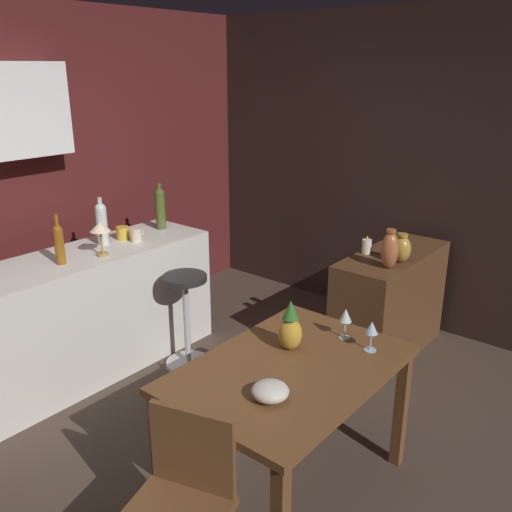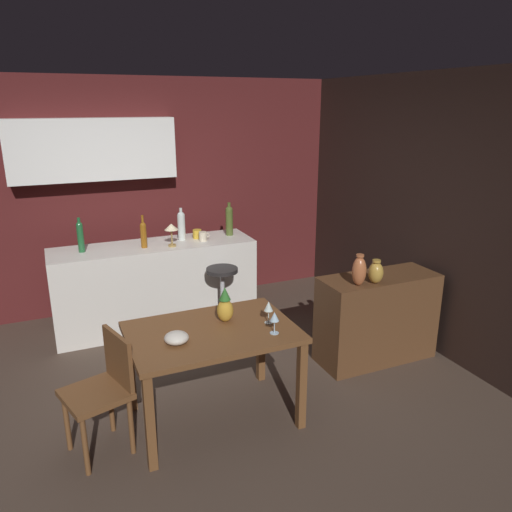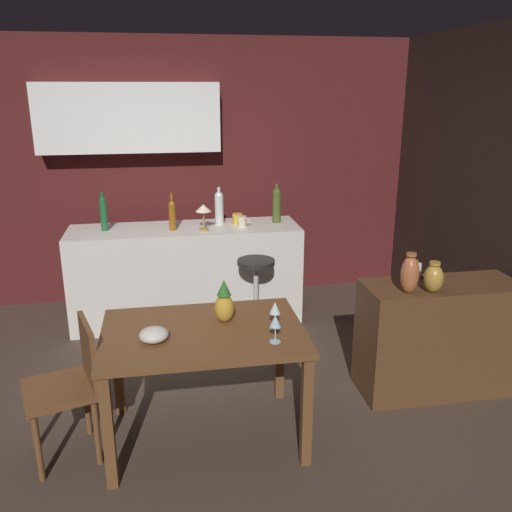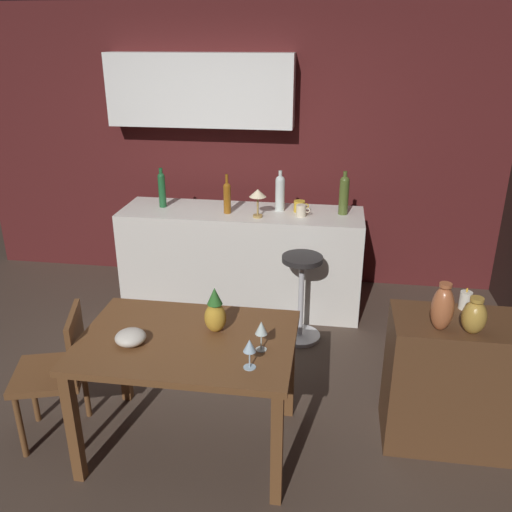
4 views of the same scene
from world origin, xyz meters
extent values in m
plane|color=#47382D|center=(0.00, 0.00, 0.00)|extent=(9.00, 9.00, 0.00)
cube|color=#33231E|center=(2.55, 0.30, 1.30)|extent=(0.10, 4.40, 2.60)
cube|color=brown|center=(0.17, -0.45, 0.72)|extent=(1.21, 0.83, 0.04)
cube|color=brown|center=(-0.38, -0.09, 0.35)|extent=(0.06, 0.06, 0.70)
cube|color=brown|center=(0.73, -0.09, 0.35)|extent=(0.06, 0.06, 0.70)
cube|color=brown|center=(0.73, -0.81, 0.35)|extent=(0.06, 0.06, 0.70)
cube|color=silver|center=(0.16, 1.40, 0.45)|extent=(2.10, 0.60, 0.90)
cube|color=#56351E|center=(1.87, -0.17, 0.41)|extent=(1.10, 0.44, 0.82)
cube|color=brown|center=(-0.50, -0.45, 0.65)|extent=(0.14, 0.37, 0.39)
cylinder|color=#262323|center=(0.73, 0.88, 0.70)|extent=(0.32, 0.32, 0.04)
cylinder|color=silver|center=(0.73, 0.88, 0.35)|extent=(0.04, 0.04, 0.68)
cylinder|color=silver|center=(0.73, 0.88, 0.01)|extent=(0.34, 0.34, 0.03)
cylinder|color=silver|center=(0.57, -0.68, 0.74)|extent=(0.06, 0.06, 0.00)
cylinder|color=silver|center=(0.57, -0.68, 0.79)|extent=(0.01, 0.01, 0.09)
cone|color=silver|center=(0.57, -0.68, 0.87)|extent=(0.07, 0.07, 0.07)
cylinder|color=silver|center=(0.60, -0.51, 0.74)|extent=(0.06, 0.06, 0.00)
cylinder|color=silver|center=(0.60, -0.51, 0.79)|extent=(0.01, 0.01, 0.10)
cone|color=silver|center=(0.60, -0.51, 0.88)|extent=(0.07, 0.07, 0.07)
ellipsoid|color=gold|center=(0.32, -0.35, 0.83)|extent=(0.12, 0.12, 0.17)
cone|color=#2D6B28|center=(0.32, -0.35, 0.96)|extent=(0.09, 0.09, 0.10)
ellipsoid|color=beige|center=(-0.11, -0.55, 0.78)|extent=(0.17, 0.17, 0.08)
cylinder|color=silver|center=(0.49, 1.47, 1.03)|extent=(0.08, 0.08, 0.27)
sphere|color=silver|center=(0.49, 1.47, 1.17)|extent=(0.08, 0.08, 0.08)
cylinder|color=silver|center=(0.49, 1.47, 1.22)|extent=(0.03, 0.03, 0.06)
cylinder|color=#8C5114|center=(0.05, 1.33, 1.02)|extent=(0.06, 0.06, 0.23)
sphere|color=#8C5114|center=(0.05, 1.33, 1.13)|extent=(0.06, 0.06, 0.06)
cylinder|color=#8C5114|center=(0.05, 1.33, 1.19)|extent=(0.02, 0.02, 0.09)
cylinder|color=#475623|center=(1.03, 1.45, 1.04)|extent=(0.08, 0.08, 0.29)
sphere|color=#475623|center=(1.03, 1.45, 1.19)|extent=(0.08, 0.08, 0.08)
cylinder|color=#475623|center=(1.03, 1.45, 1.24)|extent=(0.03, 0.03, 0.06)
cylinder|color=beige|center=(0.68, 1.34, 0.95)|extent=(0.08, 0.08, 0.10)
torus|color=beige|center=(0.73, 1.34, 0.95)|extent=(0.05, 0.01, 0.05)
cylinder|color=gold|center=(0.66, 1.46, 0.95)|extent=(0.10, 0.10, 0.10)
torus|color=gold|center=(0.72, 1.46, 0.95)|extent=(0.05, 0.01, 0.05)
cylinder|color=#A58447|center=(0.32, 1.26, 0.91)|extent=(0.08, 0.08, 0.02)
cylinder|color=#A58447|center=(0.32, 1.26, 1.00)|extent=(0.02, 0.02, 0.16)
cone|color=beige|center=(0.32, 1.26, 1.11)|extent=(0.14, 0.14, 0.06)
cylinder|color=white|center=(1.74, -0.01, 0.87)|extent=(0.07, 0.07, 0.11)
ellipsoid|color=yellow|center=(1.74, -0.01, 0.94)|extent=(0.01, 0.01, 0.03)
ellipsoid|color=#B78C38|center=(1.72, -0.30, 0.92)|extent=(0.13, 0.13, 0.19)
cylinder|color=#B78C38|center=(1.72, -0.30, 1.02)|extent=(0.07, 0.07, 0.02)
ellipsoid|color=#B26038|center=(1.55, -0.28, 0.95)|extent=(0.12, 0.12, 0.26)
cylinder|color=#B26038|center=(1.55, -0.28, 1.09)|extent=(0.07, 0.07, 0.02)
camera|label=1|loc=(-1.78, -1.83, 2.14)|focal=38.61mm
camera|label=2|loc=(-0.83, -3.55, 2.31)|focal=34.50mm
camera|label=3|loc=(-0.02, -3.39, 2.13)|focal=37.69mm
camera|label=4|loc=(0.94, -2.95, 2.31)|focal=37.54mm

